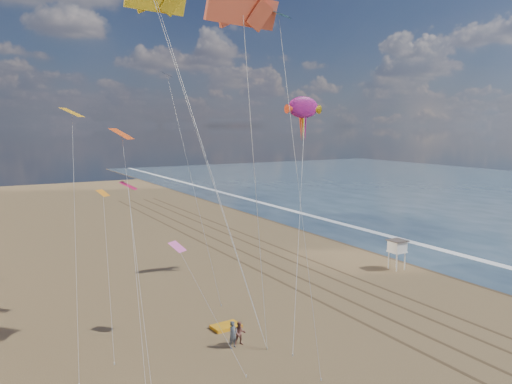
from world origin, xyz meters
TOP-DOWN VIEW (x-y plane):
  - wet_sand at (19.00, 40.00)m, footprint 260.00×260.00m
  - foam at (23.20, 40.00)m, footprint 260.00×260.00m
  - tracks at (2.55, 30.00)m, footprint 7.68×120.00m
  - lifeguard_stand at (12.06, 25.60)m, footprint 1.78×1.78m
  - grounded_kite at (-10.97, 20.54)m, footprint 2.26×1.54m
  - show_kite at (2.23, 29.42)m, footprint 7.73×8.13m
  - kite_flyer_a at (-12.05, 17.24)m, footprint 0.80×0.65m
  - kite_flyer_b at (-11.42, 17.39)m, footprint 0.98×0.87m
  - small_kites at (-15.42, 22.99)m, footprint 14.08×17.77m

SIDE VIEW (x-z plane):
  - wet_sand at x=19.00m, z-range 0.00..0.00m
  - foam at x=23.20m, z-range 0.00..0.00m
  - tracks at x=2.55m, z-range 0.00..0.01m
  - grounded_kite at x=-10.97m, z-range 0.00..0.25m
  - kite_flyer_b at x=-11.42m, z-range 0.00..1.70m
  - kite_flyer_a at x=-12.05m, z-range 0.00..1.91m
  - lifeguard_stand at x=12.06m, z-range 0.87..4.09m
  - small_kites at x=-15.42m, z-range 7.16..23.91m
  - show_kite at x=2.23m, z-range 4.59..29.71m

